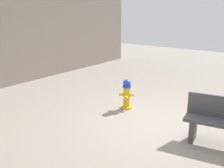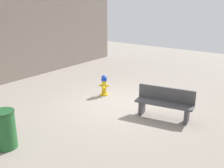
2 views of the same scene
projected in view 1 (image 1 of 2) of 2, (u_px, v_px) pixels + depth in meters
ground_plane at (156, 124)px, 6.11m from camera, size 23.40×23.40×0.00m
fire_hydrant at (127, 94)px, 6.99m from camera, size 0.39×0.37×0.80m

